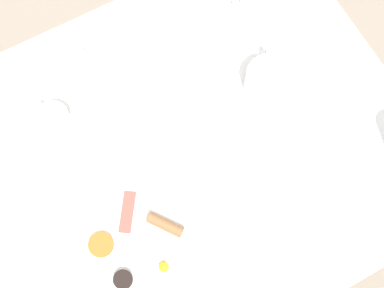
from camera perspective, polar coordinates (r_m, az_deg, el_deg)
ground_plane at (r=2.09m, az=-0.00°, el=-6.73°), size 8.00×8.00×0.00m
table at (r=1.42m, az=-0.00°, el=-1.17°), size 0.95×1.11×0.76m
breakfast_plate at (r=1.29m, az=-5.87°, el=-10.76°), size 0.32×0.32×0.04m
teapot_near at (r=1.38m, az=8.07°, el=6.70°), size 0.18×0.11×0.11m
teapot_far at (r=1.41m, az=-8.11°, el=9.25°), size 0.14×0.16×0.11m
teacup_with_saucer_left at (r=1.39m, az=-14.41°, el=2.45°), size 0.16×0.16×0.06m
napkin_folded at (r=1.32m, az=8.40°, el=-6.64°), size 0.13×0.19×0.01m
fork_by_plate at (r=1.39m, az=19.80°, el=-5.71°), size 0.12×0.15×0.00m
knife_by_plate at (r=1.36m, az=-2.34°, el=0.81°), size 0.20×0.03×0.00m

